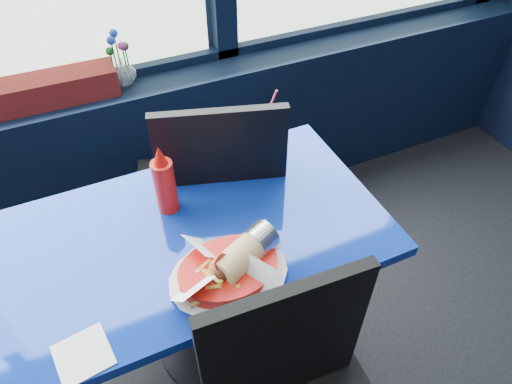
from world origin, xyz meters
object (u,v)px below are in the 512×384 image
object	(u,v)px
near_table	(201,264)
planter_box	(45,90)
ketchup_bottle	(165,183)
soda_cup	(264,142)
chair_near_back	(204,190)
food_basket	(230,268)
flower_vase	(122,68)

from	to	relation	value
near_table	planter_box	size ratio (longest dim) A/B	2.11
ketchup_bottle	soda_cup	xyz separation A→B (m)	(0.40, 0.11, -0.04)
chair_near_back	planter_box	distance (m)	0.76
food_basket	planter_box	bearing A→B (deg)	108.55
ketchup_bottle	flower_vase	bearing A→B (deg)	87.44
food_basket	soda_cup	xyz separation A→B (m)	(0.31, 0.45, 0.03)
planter_box	ketchup_bottle	bearing A→B (deg)	-67.94
soda_cup	flower_vase	bearing A→B (deg)	119.33
near_table	flower_vase	size ratio (longest dim) A/B	5.05
flower_vase	ketchup_bottle	xyz separation A→B (m)	(-0.03, -0.75, -0.01)
chair_near_back	soda_cup	bearing A→B (deg)	178.06
chair_near_back	planter_box	size ratio (longest dim) A/B	1.83
planter_box	flower_vase	size ratio (longest dim) A/B	2.39
planter_box	near_table	bearing A→B (deg)	-67.85
planter_box	food_basket	distance (m)	1.14
food_basket	soda_cup	bearing A→B (deg)	54.81
soda_cup	food_basket	bearing A→B (deg)	-124.97
flower_vase	soda_cup	bearing A→B (deg)	-60.67
chair_near_back	food_basket	xyz separation A→B (m)	(-0.09, -0.52, 0.19)
chair_near_back	food_basket	size ratio (longest dim) A/B	3.30
flower_vase	chair_near_back	bearing A→B (deg)	-76.02
near_table	planter_box	world-z (taller)	planter_box
flower_vase	ketchup_bottle	distance (m)	0.76
near_table	chair_near_back	world-z (taller)	chair_near_back
planter_box	flower_vase	bearing A→B (deg)	4.19
chair_near_back	ketchup_bottle	world-z (taller)	chair_near_back
food_basket	soda_cup	world-z (taller)	soda_cup
near_table	planter_box	bearing A→B (deg)	111.11
soda_cup	ketchup_bottle	bearing A→B (deg)	-164.76
soda_cup	planter_box	bearing A→B (deg)	137.24
near_table	soda_cup	distance (m)	0.49
chair_near_back	ketchup_bottle	xyz separation A→B (m)	(-0.18, -0.18, 0.27)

